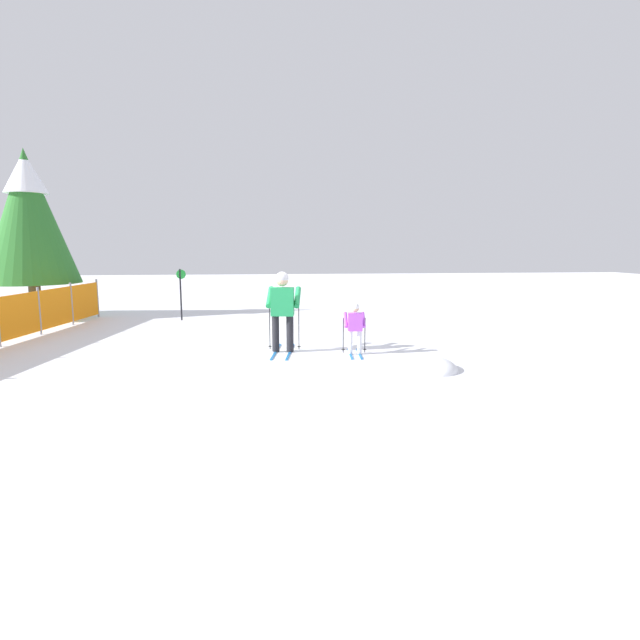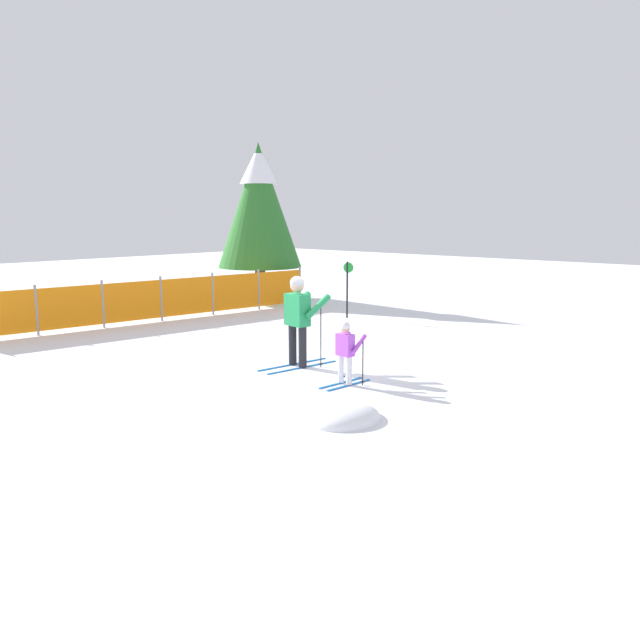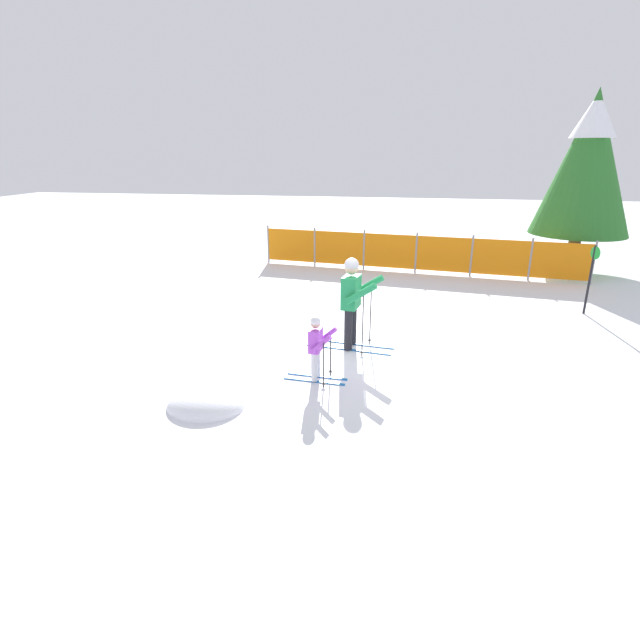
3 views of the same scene
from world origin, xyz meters
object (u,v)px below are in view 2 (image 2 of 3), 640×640
(safety_fence, at_px, (161,299))
(trail_marker, at_px, (348,283))
(skier_adult, at_px, (298,313))
(skier_child, at_px, (346,348))
(conifer_far, at_px, (259,203))

(safety_fence, distance_m, trail_marker, 5.02)
(safety_fence, xyz_separation_m, trail_marker, (3.71, -3.36, 0.35))
(skier_adult, height_order, trail_marker, skier_adult)
(skier_adult, relative_size, safety_fence, 0.18)
(safety_fence, bearing_deg, trail_marker, -42.14)
(skier_adult, height_order, skier_child, skier_adult)
(skier_adult, bearing_deg, safety_fence, 87.24)
(skier_child, relative_size, trail_marker, 0.69)
(skier_child, distance_m, trail_marker, 6.88)
(conifer_far, relative_size, trail_marker, 3.32)
(skier_adult, xyz_separation_m, safety_fence, (1.21, 6.23, -0.41))
(skier_child, relative_size, conifer_far, 0.21)
(safety_fence, relative_size, conifer_far, 1.84)
(skier_child, distance_m, conifer_far, 11.24)
(skier_child, height_order, conifer_far, conifer_far)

